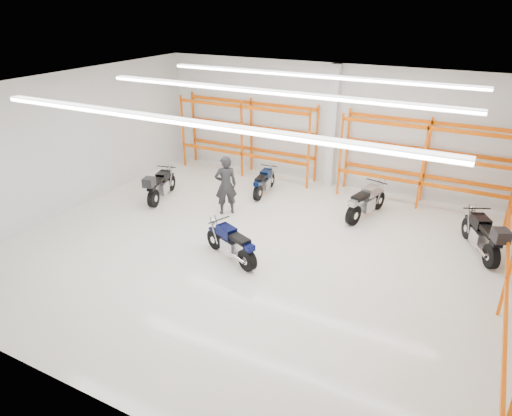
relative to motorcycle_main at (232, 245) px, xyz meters
The scene contains 11 objects.
ground 1.00m from the motorcycle_main, 57.82° to the left, with size 14.00×14.00×0.00m, color silver.
room_shell 2.94m from the motorcycle_main, 58.68° to the left, with size 14.02×12.02×4.51m.
motorcycle_main is the anchor object (origin of this frame).
motorcycle_back_a 4.92m from the motorcycle_main, 151.46° to the left, with size 0.92×2.19×1.14m.
motorcycle_back_b 4.76m from the motorcycle_main, 106.31° to the left, with size 0.63×1.92×0.94m.
motorcycle_back_c 4.97m from the motorcycle_main, 60.32° to the left, with size 0.94×2.22×1.11m.
motorcycle_back_d 6.91m from the motorcycle_main, 29.59° to the left, with size 1.27×2.26×1.23m.
standing_man 3.11m from the motorcycle_main, 123.96° to the left, with size 0.73×0.48×2.00m, color black.
structural_column 6.81m from the motorcycle_main, 85.95° to the left, with size 0.32×0.32×4.50m, color white.
pallet_racking_back_left 7.00m from the motorcycle_main, 115.27° to the left, with size 5.67×0.87×3.00m.
pallet_racking_back_right 7.44m from the motorcycle_main, 58.14° to the left, with size 5.67×0.87×3.00m.
Camera 1 is at (5.08, -10.00, 6.54)m, focal length 32.00 mm.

